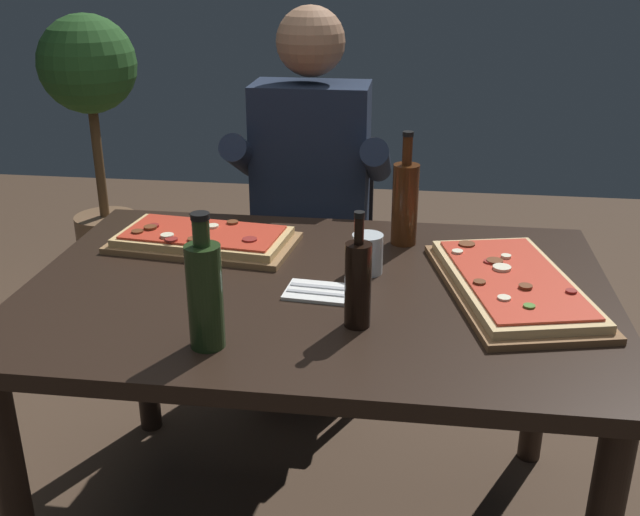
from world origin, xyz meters
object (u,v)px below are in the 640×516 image
at_px(vinegar_bottle_green, 205,293).
at_px(dining_table, 317,320).
at_px(tumbler_near_camera, 367,256).
at_px(pizza_rectangular_front, 203,239).
at_px(pizza_rectangular_left, 512,284).
at_px(potted_plant_corner, 93,114).
at_px(oil_bottle_amber, 405,202).
at_px(wine_bottle_dark, 358,283).
at_px(seated_diner, 309,191).
at_px(diner_chair, 315,249).

bearing_deg(vinegar_bottle_green, dining_table, 60.80).
bearing_deg(tumbler_near_camera, pizza_rectangular_front, 165.01).
relative_size(pizza_rectangular_left, potted_plant_corner, 0.49).
relative_size(oil_bottle_amber, tumbler_near_camera, 3.11).
bearing_deg(dining_table, oil_bottle_amber, 57.39).
height_order(wine_bottle_dark, potted_plant_corner, potted_plant_corner).
xyz_separation_m(dining_table, wine_bottle_dark, (0.11, -0.19, 0.19)).
bearing_deg(wine_bottle_dark, tumbler_near_camera, 90.07).
relative_size(pizza_rectangular_front, vinegar_bottle_green, 1.81).
height_order(tumbler_near_camera, potted_plant_corner, potted_plant_corner).
height_order(pizza_rectangular_left, seated_diner, seated_diner).
height_order(pizza_rectangular_left, diner_chair, diner_chair).
distance_m(oil_bottle_amber, tumbler_near_camera, 0.24).
relative_size(pizza_rectangular_left, vinegar_bottle_green, 2.11).
relative_size(wine_bottle_dark, tumbler_near_camera, 2.58).
relative_size(oil_bottle_amber, diner_chair, 0.36).
bearing_deg(diner_chair, vinegar_bottle_green, -92.58).
bearing_deg(wine_bottle_dark, vinegar_bottle_green, -156.28).
bearing_deg(potted_plant_corner, vinegar_bottle_green, -60.86).
distance_m(pizza_rectangular_front, vinegar_bottle_green, 0.57).
bearing_deg(oil_bottle_amber, wine_bottle_dark, -99.51).
distance_m(pizza_rectangular_front, diner_chair, 0.73).
xyz_separation_m(pizza_rectangular_front, pizza_rectangular_left, (0.80, -0.19, 0.00)).
relative_size(dining_table, wine_bottle_dark, 5.46).
bearing_deg(potted_plant_corner, oil_bottle_amber, -41.37).
distance_m(vinegar_bottle_green, seated_diner, 1.07).
distance_m(oil_bottle_amber, seated_diner, 0.55).
bearing_deg(diner_chair, seated_diner, -90.00).
xyz_separation_m(wine_bottle_dark, vinegar_bottle_green, (-0.29, -0.13, 0.02)).
bearing_deg(pizza_rectangular_front, seated_diner, 67.62).
bearing_deg(dining_table, vinegar_bottle_green, -119.20).
bearing_deg(pizza_rectangular_front, oil_bottle_amber, 9.70).
distance_m(oil_bottle_amber, potted_plant_corner, 1.90).
height_order(tumbler_near_camera, seated_diner, seated_diner).
xyz_separation_m(oil_bottle_amber, potted_plant_corner, (-1.43, 1.26, -0.06)).
distance_m(pizza_rectangular_left, tumbler_near_camera, 0.35).
bearing_deg(seated_diner, tumbler_near_camera, -69.55).
bearing_deg(seated_diner, diner_chair, 90.00).
bearing_deg(pizza_rectangular_front, wine_bottle_dark, -41.99).
bearing_deg(tumbler_near_camera, dining_table, -140.14).
bearing_deg(tumbler_near_camera, vinegar_bottle_green, -125.11).
bearing_deg(dining_table, pizza_rectangular_front, 147.76).
relative_size(pizza_rectangular_front, seated_diner, 0.39).
xyz_separation_m(pizza_rectangular_left, wine_bottle_dark, (-0.35, -0.22, 0.08)).
distance_m(dining_table, seated_diner, 0.75).
bearing_deg(tumbler_near_camera, diner_chair, 107.44).
distance_m(wine_bottle_dark, oil_bottle_amber, 0.51).
height_order(oil_bottle_amber, vinegar_bottle_green, oil_bottle_amber).
relative_size(diner_chair, seated_diner, 0.65).
relative_size(pizza_rectangular_front, diner_chair, 0.59).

